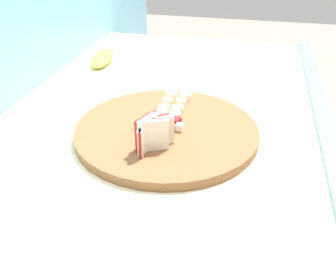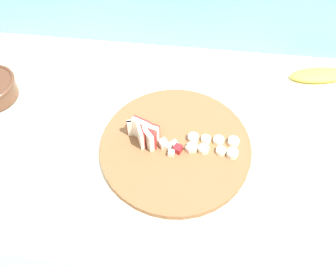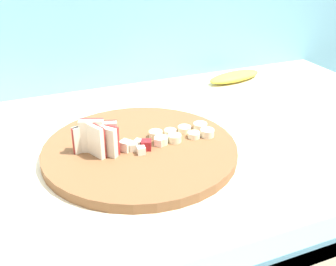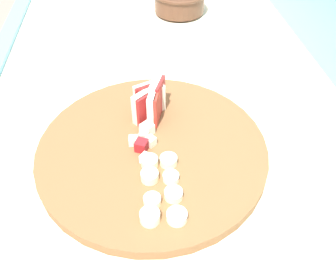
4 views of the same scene
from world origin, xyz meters
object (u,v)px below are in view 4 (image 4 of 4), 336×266
Objects in this scene: apple_dice_pile at (144,140)px; ceramic_bowl at (180,0)px; cutting_board at (152,150)px; banana_slice_rows at (160,187)px; apple_wedge_fan at (152,101)px.

apple_dice_pile is 0.62× the size of ceramic_bowl.
apple_dice_pile is at bearing -115.90° from cutting_board.
ceramic_bowl is (-0.63, 0.11, 0.01)m from banana_slice_rows.
ceramic_bowl is (-0.53, 0.13, 0.01)m from apple_dice_pile.
apple_dice_pile is at bearing -170.33° from banana_slice_rows.
apple_wedge_fan is at bearing 165.42° from apple_dice_pile.
banana_slice_rows reaches higher than cutting_board.
banana_slice_rows is (0.09, 0.00, 0.02)m from cutting_board.
apple_wedge_fan reaches higher than cutting_board.
apple_wedge_fan is 0.47m from ceramic_bowl.
banana_slice_rows is at bearing 2.65° from cutting_board.
ceramic_bowl reaches higher than cutting_board.
cutting_board is 4.21× the size of apple_dice_pile.
banana_slice_rows is (0.10, 0.02, -0.00)m from apple_dice_pile.
ceramic_bowl is (-0.53, 0.12, 0.03)m from cutting_board.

